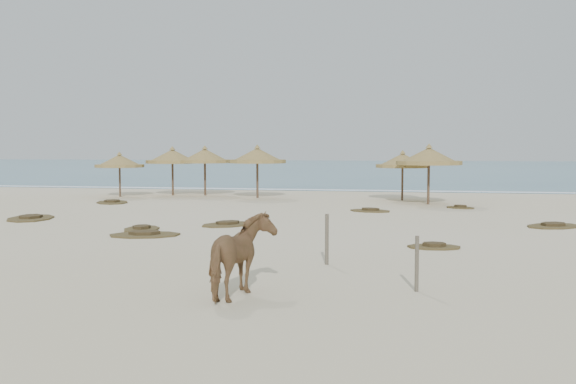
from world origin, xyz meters
name	(u,v)px	position (x,y,z in m)	size (l,w,h in m)	color
ground	(189,247)	(0.00, 0.00, 0.00)	(160.00, 160.00, 0.00)	beige
ocean	(362,168)	(0.00, 75.00, 0.00)	(200.00, 100.00, 0.01)	#2C6485
foam_line	(314,190)	(0.00, 26.00, 0.00)	(70.00, 0.60, 0.01)	white
palapa_0	(120,162)	(-10.57, 17.80, 2.11)	(3.41, 3.41, 2.71)	brown
palapa_1	(205,157)	(-5.87, 19.75, 2.39)	(3.80, 3.80, 3.09)	brown
palapa_2	(172,157)	(-7.87, 19.48, 2.36)	(3.95, 3.95, 3.04)	brown
palapa_3	(257,156)	(-2.25, 18.48, 2.44)	(4.35, 4.35, 3.14)	brown
palapa_4	(403,161)	(6.13, 18.25, 2.19)	(3.86, 3.86, 2.82)	brown
palapa_5	(429,157)	(7.48, 15.92, 2.46)	(4.20, 4.20, 3.17)	brown
horse	(241,256)	(3.19, -5.93, 0.82)	(0.89, 1.95, 1.64)	#8F6141
fence_post_near	(327,239)	(4.41, -2.10, 0.64)	(0.10, 0.10, 1.29)	brown
fence_post_far	(417,264)	(6.61, -4.78, 0.58)	(0.08, 0.08, 1.16)	brown
scrub_1	(31,218)	(-8.95, 5.92, 0.05)	(2.58, 3.21, 0.16)	brown
scrub_2	(142,229)	(-2.99, 3.46, 0.05)	(1.59, 2.12, 0.16)	brown
scrub_3	(228,224)	(-0.32, 5.34, 0.05)	(2.49, 2.61, 0.16)	brown
scrub_4	(434,246)	(7.20, 1.15, 0.05)	(1.65, 1.14, 0.16)	brown
scrub_5	(553,226)	(11.79, 7.10, 0.05)	(2.74, 2.61, 0.16)	brown
scrub_6	(112,202)	(-9.11, 13.75, 0.05)	(2.62, 2.99, 0.16)	brown
scrub_7	(370,210)	(4.72, 11.65, 0.05)	(2.23, 1.79, 0.16)	brown
scrub_9	(145,234)	(-2.27, 2.04, 0.05)	(2.74, 2.17, 0.16)	brown
scrub_10	(460,207)	(8.96, 14.03, 0.05)	(1.72, 1.58, 0.16)	brown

